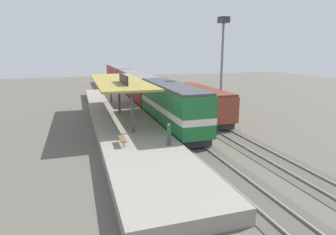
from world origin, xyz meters
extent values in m
plane|color=#5B564C|center=(2.00, 0.00, 0.00)|extent=(120.00, 120.00, 0.00)
cube|color=#4E4941|center=(0.00, 0.00, 0.02)|extent=(3.20, 110.00, 0.04)
cube|color=gray|center=(-0.72, 0.00, 0.08)|extent=(0.10, 110.00, 0.16)
cube|color=gray|center=(0.72, 0.00, 0.08)|extent=(0.10, 110.00, 0.16)
cube|color=#4E4941|center=(4.60, 0.00, 0.02)|extent=(3.20, 110.00, 0.04)
cube|color=gray|center=(3.88, 0.00, 0.08)|extent=(0.10, 110.00, 0.16)
cube|color=gray|center=(5.32, 0.00, 0.08)|extent=(0.10, 110.00, 0.16)
cube|color=gray|center=(-4.60, 0.00, 0.45)|extent=(6.00, 44.00, 0.90)
cylinder|color=#47474C|center=(-4.60, -8.00, 2.70)|extent=(0.28, 0.28, 3.60)
cylinder|color=#47474C|center=(-4.60, 0.00, 2.70)|extent=(0.28, 0.28, 3.60)
cylinder|color=#47474C|center=(-4.60, 8.00, 2.70)|extent=(0.28, 0.28, 3.60)
cube|color=#A38E3D|center=(-4.60, 0.00, 4.60)|extent=(5.20, 18.00, 0.20)
cube|color=black|center=(-4.60, -3.60, 5.15)|extent=(0.12, 4.80, 0.90)
cylinder|color=#333338|center=(-6.00, -11.70, 1.11)|extent=(0.07, 0.07, 0.42)
cylinder|color=#333338|center=(-6.00, -10.40, 1.11)|extent=(0.07, 0.07, 0.42)
cube|color=brown|center=(-6.00, -11.05, 1.36)|extent=(0.44, 1.70, 0.08)
cube|color=#28282D|center=(0.00, -4.73, 0.51)|extent=(2.60, 13.60, 0.70)
cube|color=#1E6B33|center=(0.00, -4.73, 2.61)|extent=(2.90, 14.40, 3.50)
cube|color=#424247|center=(0.00, -4.73, 4.48)|extent=(2.78, 14.11, 0.24)
cube|color=beige|center=(0.00, -4.73, 2.35)|extent=(2.93, 14.43, 0.56)
cube|color=#28282D|center=(0.00, 13.27, 0.51)|extent=(2.60, 19.20, 0.70)
cube|color=maroon|center=(0.00, 13.27, 2.51)|extent=(2.90, 20.00, 3.30)
cube|color=slate|center=(0.00, 13.27, 4.28)|extent=(2.78, 19.60, 0.24)
cube|color=#28282D|center=(0.00, 34.07, 0.51)|extent=(2.60, 19.20, 0.70)
cube|color=maroon|center=(0.00, 34.07, 2.51)|extent=(2.90, 20.00, 3.30)
cube|color=slate|center=(0.00, 34.07, 4.28)|extent=(2.78, 19.60, 0.24)
cube|color=#28282D|center=(4.60, -1.77, 0.51)|extent=(2.50, 11.20, 0.70)
cube|color=brown|center=(4.60, -1.77, 2.16)|extent=(2.80, 12.00, 2.60)
cube|color=maroon|center=(4.60, -1.77, 3.58)|extent=(2.69, 11.76, 0.24)
cylinder|color=slate|center=(7.80, -0.41, 5.50)|extent=(0.28, 0.28, 11.00)
cube|color=#333338|center=(7.80, -0.41, 11.35)|extent=(1.10, 1.10, 0.70)
cylinder|color=#4C4C51|center=(-2.76, -12.22, 1.32)|extent=(0.16, 0.16, 0.84)
cylinder|color=#4C4C51|center=(-2.58, -12.22, 1.32)|extent=(0.16, 0.16, 0.84)
cylinder|color=#23603D|center=(-2.67, -12.22, 2.06)|extent=(0.34, 0.34, 0.64)
sphere|color=tan|center=(-2.67, -12.22, 2.50)|extent=(0.23, 0.23, 0.23)
camera|label=1|loc=(-9.01, -32.05, 7.92)|focal=30.88mm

